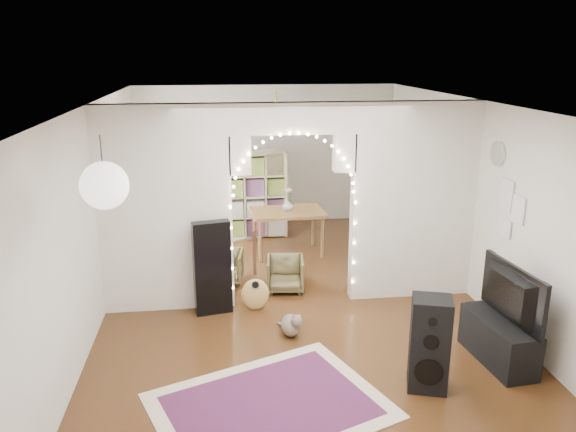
{
  "coord_description": "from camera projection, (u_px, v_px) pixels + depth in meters",
  "views": [
    {
      "loc": [
        -0.97,
        -7.07,
        3.32
      ],
      "look_at": [
        -0.02,
        0.3,
        1.12
      ],
      "focal_mm": 35.0,
      "sensor_mm": 36.0,
      "label": 1
    }
  ],
  "objects": [
    {
      "name": "wall_back",
      "position": [
        267.0,
        155.0,
        10.96
      ],
      "size": [
        5.0,
        0.02,
        2.7
      ],
      "primitive_type": "cube",
      "color": "silver",
      "rests_on": "floor"
    },
    {
      "name": "media_console",
      "position": [
        498.0,
        341.0,
        6.18
      ],
      "size": [
        0.5,
        1.03,
        0.5
      ],
      "primitive_type": "cube",
      "rotation": [
        0.0,
        0.0,
        0.1
      ],
      "color": "black",
      "rests_on": "floor"
    },
    {
      "name": "flower_vase",
      "position": [
        288.0,
        205.0,
        9.32
      ],
      "size": [
        0.2,
        0.2,
        0.19
      ],
      "primitive_type": "imported",
      "rotation": [
        0.0,
        0.0,
        0.08
      ],
      "color": "silver",
      "rests_on": "dining_table"
    },
    {
      "name": "wall_right",
      "position": [
        473.0,
        200.0,
        7.7
      ],
      "size": [
        0.02,
        7.5,
        2.7
      ],
      "primitive_type": "cube",
      "color": "silver",
      "rests_on": "floor"
    },
    {
      "name": "ceiling_fan",
      "position": [
        276.0,
        110.0,
        9.0
      ],
      "size": [
        1.1,
        1.1,
        0.3
      ],
      "primitive_type": null,
      "color": "gold",
      "rests_on": "ceiling"
    },
    {
      "name": "floor",
      "position": [
        292.0,
        300.0,
        7.78
      ],
      "size": [
        7.5,
        7.5,
        0.0
      ],
      "primitive_type": "plane",
      "color": "black",
      "rests_on": "ground"
    },
    {
      "name": "fairy_lights",
      "position": [
        294.0,
        194.0,
        7.22
      ],
      "size": [
        1.64,
        0.04,
        1.6
      ],
      "primitive_type": null,
      "color": "#FFEABF",
      "rests_on": "divider_wall"
    },
    {
      "name": "guitar_case",
      "position": [
        212.0,
        268.0,
        7.23
      ],
      "size": [
        0.5,
        0.25,
        1.25
      ],
      "primitive_type": "cube",
      "rotation": [
        0.0,
        0.0,
        0.2
      ],
      "color": "black",
      "rests_on": "floor"
    },
    {
      "name": "area_rug",
      "position": [
        270.0,
        405.0,
        5.45
      ],
      "size": [
        2.6,
        2.3,
        0.02
      ],
      "primitive_type": "cube",
      "rotation": [
        0.0,
        0.0,
        0.38
      ],
      "color": "maroon",
      "rests_on": "floor"
    },
    {
      "name": "dining_chair_right",
      "position": [
        285.0,
        274.0,
        8.04
      ],
      "size": [
        0.58,
        0.59,
        0.49
      ],
      "primitive_type": "imported",
      "rotation": [
        0.0,
        0.0,
        -0.11
      ],
      "color": "brown",
      "rests_on": "floor"
    },
    {
      "name": "ceiling",
      "position": [
        293.0,
        102.0,
        7.02
      ],
      "size": [
        5.0,
        7.5,
        0.02
      ],
      "primitive_type": "cube",
      "color": "white",
      "rests_on": "wall_back"
    },
    {
      "name": "wall_left",
      "position": [
        97.0,
        213.0,
        7.09
      ],
      "size": [
        0.02,
        7.5,
        2.7
      ],
      "primitive_type": "cube",
      "color": "silver",
      "rests_on": "floor"
    },
    {
      "name": "dining_table",
      "position": [
        288.0,
        215.0,
        9.37
      ],
      "size": [
        1.26,
        0.89,
        0.76
      ],
      "rotation": [
        0.0,
        0.0,
        0.08
      ],
      "color": "brown",
      "rests_on": "floor"
    },
    {
      "name": "floor_speaker",
      "position": [
        429.0,
        344.0,
        5.62
      ],
      "size": [
        0.47,
        0.43,
        0.99
      ],
      "rotation": [
        0.0,
        0.0,
        -0.3
      ],
      "color": "black",
      "rests_on": "floor"
    },
    {
      "name": "wall_clock",
      "position": [
        498.0,
        153.0,
        6.92
      ],
      "size": [
        0.03,
        0.31,
        0.31
      ],
      "primitive_type": "cylinder",
      "rotation": [
        0.0,
        1.57,
        0.0
      ],
      "color": "white",
      "rests_on": "wall_right"
    },
    {
      "name": "picture_frames",
      "position": [
        509.0,
        209.0,
        6.71
      ],
      "size": [
        0.02,
        0.5,
        0.7
      ],
      "primitive_type": null,
      "color": "white",
      "rests_on": "wall_right"
    },
    {
      "name": "dining_chair_left",
      "position": [
        225.0,
        267.0,
        8.33
      ],
      "size": [
        0.58,
        0.59,
        0.48
      ],
      "primitive_type": "imported",
      "rotation": [
        0.0,
        0.0,
        -0.14
      ],
      "color": "brown",
      "rests_on": "floor"
    },
    {
      "name": "tabby_cat",
      "position": [
        291.0,
        325.0,
        6.77
      ],
      "size": [
        0.34,
        0.52,
        0.35
      ],
      "rotation": [
        0.0,
        0.0,
        0.41
      ],
      "color": "brown",
      "rests_on": "floor"
    },
    {
      "name": "divider_wall",
      "position": [
        293.0,
        201.0,
        7.38
      ],
      "size": [
        5.0,
        0.2,
        2.7
      ],
      "color": "silver",
      "rests_on": "floor"
    },
    {
      "name": "bookcase",
      "position": [
        244.0,
        196.0,
        10.2
      ],
      "size": [
        1.54,
        0.99,
        1.56
      ],
      "primitive_type": "cube",
      "rotation": [
        0.0,
        0.0,
        0.43
      ],
      "color": "beige",
      "rests_on": "floor"
    },
    {
      "name": "acoustic_guitar",
      "position": [
        255.0,
        282.0,
        7.36
      ],
      "size": [
        0.38,
        0.16,
        0.93
      ],
      "rotation": [
        0.0,
        0.0,
        -0.08
      ],
      "color": "tan",
      "rests_on": "floor"
    },
    {
      "name": "paper_lantern",
      "position": [
        104.0,
        186.0,
        4.63
      ],
      "size": [
        0.4,
        0.4,
        0.4
      ],
      "primitive_type": "sphere",
      "color": "white",
      "rests_on": "ceiling"
    },
    {
      "name": "tv",
      "position": [
        504.0,
        294.0,
        6.02
      ],
      "size": [
        0.25,
        1.08,
        0.62
      ],
      "primitive_type": "imported",
      "rotation": [
        0.0,
        0.0,
        1.67
      ],
      "color": "black",
      "rests_on": "media_console"
    },
    {
      "name": "window",
      "position": [
        121.0,
        172.0,
        8.77
      ],
      "size": [
        0.04,
        1.2,
        1.4
      ],
      "primitive_type": "cube",
      "color": "white",
      "rests_on": "wall_left"
    },
    {
      "name": "wall_front",
      "position": [
        367.0,
        351.0,
        3.83
      ],
      "size": [
        5.0,
        0.02,
        2.7
      ],
      "primitive_type": "cube",
      "color": "silver",
      "rests_on": "floor"
    }
  ]
}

